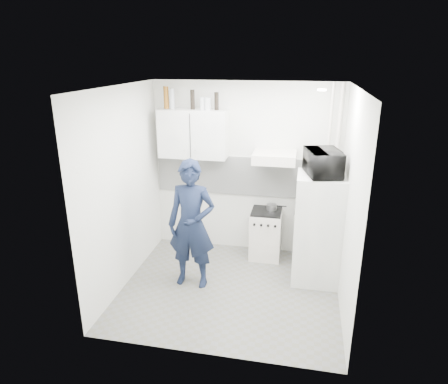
# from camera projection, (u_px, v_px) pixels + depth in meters

# --- Properties ---
(floor) EXTENTS (2.80, 2.80, 0.00)m
(floor) POSITION_uv_depth(u_px,v_px,m) (230.00, 289.00, 5.30)
(floor) COLOR slate
(floor) RESTS_ON ground
(ceiling) EXTENTS (2.80, 2.80, 0.00)m
(ceiling) POSITION_uv_depth(u_px,v_px,m) (231.00, 87.00, 4.45)
(ceiling) COLOR white
(ceiling) RESTS_ON wall_back
(wall_back) EXTENTS (2.80, 0.00, 2.80)m
(wall_back) POSITION_uv_depth(u_px,v_px,m) (245.00, 169.00, 6.03)
(wall_back) COLOR silver
(wall_back) RESTS_ON floor
(wall_left) EXTENTS (0.00, 2.60, 2.60)m
(wall_left) POSITION_uv_depth(u_px,v_px,m) (123.00, 189.00, 5.14)
(wall_left) COLOR silver
(wall_left) RESTS_ON floor
(wall_right) EXTENTS (0.00, 2.60, 2.60)m
(wall_right) POSITION_uv_depth(u_px,v_px,m) (349.00, 205.00, 4.61)
(wall_right) COLOR silver
(wall_right) RESTS_ON floor
(person) EXTENTS (0.63, 0.42, 1.72)m
(person) POSITION_uv_depth(u_px,v_px,m) (192.00, 225.00, 5.17)
(person) COLOR #121A31
(person) RESTS_ON floor
(stove) EXTENTS (0.46, 0.46, 0.73)m
(stove) POSITION_uv_depth(u_px,v_px,m) (266.00, 235.00, 6.03)
(stove) COLOR silver
(stove) RESTS_ON floor
(fridge) EXTENTS (0.62, 0.62, 1.50)m
(fridge) POSITION_uv_depth(u_px,v_px,m) (318.00, 229.00, 5.31)
(fridge) COLOR white
(fridge) RESTS_ON floor
(stove_top) EXTENTS (0.44, 0.44, 0.03)m
(stove_top) POSITION_uv_depth(u_px,v_px,m) (267.00, 212.00, 5.91)
(stove_top) COLOR black
(stove_top) RESTS_ON stove
(saucepan) EXTENTS (0.16, 0.16, 0.09)m
(saucepan) POSITION_uv_depth(u_px,v_px,m) (272.00, 207.00, 5.93)
(saucepan) COLOR silver
(saucepan) RESTS_ON stove_top
(microwave) EXTENTS (0.66, 0.52, 0.32)m
(microwave) POSITION_uv_depth(u_px,v_px,m) (323.00, 163.00, 5.01)
(microwave) COLOR black
(microwave) RESTS_ON fridge
(bottle_a) EXTENTS (0.07, 0.07, 0.32)m
(bottle_a) POSITION_uv_depth(u_px,v_px,m) (166.00, 98.00, 5.74)
(bottle_a) COLOR brown
(bottle_a) RESTS_ON upper_cabinet
(bottle_b) EXTENTS (0.07, 0.07, 0.28)m
(bottle_b) POSITION_uv_depth(u_px,v_px,m) (172.00, 99.00, 5.73)
(bottle_b) COLOR #B2B7BC
(bottle_b) RESTS_ON upper_cabinet
(bottle_d) EXTENTS (0.06, 0.06, 0.28)m
(bottle_d) POSITION_uv_depth(u_px,v_px,m) (193.00, 100.00, 5.67)
(bottle_d) COLOR black
(bottle_d) RESTS_ON upper_cabinet
(canister_a) EXTENTS (0.07, 0.07, 0.18)m
(canister_a) POSITION_uv_depth(u_px,v_px,m) (202.00, 103.00, 5.66)
(canister_a) COLOR #B2B7BC
(canister_a) RESTS_ON upper_cabinet
(canister_b) EXTENTS (0.09, 0.09, 0.17)m
(canister_b) POSITION_uv_depth(u_px,v_px,m) (208.00, 104.00, 5.65)
(canister_b) COLOR #B2B7BC
(canister_b) RESTS_ON upper_cabinet
(bottle_e) EXTENTS (0.06, 0.06, 0.25)m
(bottle_e) POSITION_uv_depth(u_px,v_px,m) (217.00, 101.00, 5.61)
(bottle_e) COLOR black
(bottle_e) RESTS_ON upper_cabinet
(upper_cabinet) EXTENTS (1.00, 0.35, 0.70)m
(upper_cabinet) POSITION_uv_depth(u_px,v_px,m) (193.00, 134.00, 5.83)
(upper_cabinet) COLOR white
(upper_cabinet) RESTS_ON wall_back
(range_hood) EXTENTS (0.60, 0.50, 0.14)m
(range_hood) POSITION_uv_depth(u_px,v_px,m) (275.00, 157.00, 5.63)
(range_hood) COLOR silver
(range_hood) RESTS_ON wall_back
(backsplash) EXTENTS (2.74, 0.03, 0.60)m
(backsplash) POSITION_uv_depth(u_px,v_px,m) (245.00, 176.00, 6.05)
(backsplash) COLOR white
(backsplash) RESTS_ON wall_back
(pipe_a) EXTENTS (0.05, 0.05, 2.60)m
(pipe_a) POSITION_uv_depth(u_px,v_px,m) (334.00, 176.00, 5.71)
(pipe_a) COLOR silver
(pipe_a) RESTS_ON floor
(pipe_b) EXTENTS (0.04, 0.04, 2.60)m
(pipe_b) POSITION_uv_depth(u_px,v_px,m) (326.00, 175.00, 5.73)
(pipe_b) COLOR silver
(pipe_b) RESTS_ON floor
(ceiling_spot_fixture) EXTENTS (0.10, 0.10, 0.02)m
(ceiling_spot_fixture) POSITION_uv_depth(u_px,v_px,m) (322.00, 90.00, 4.46)
(ceiling_spot_fixture) COLOR white
(ceiling_spot_fixture) RESTS_ON ceiling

